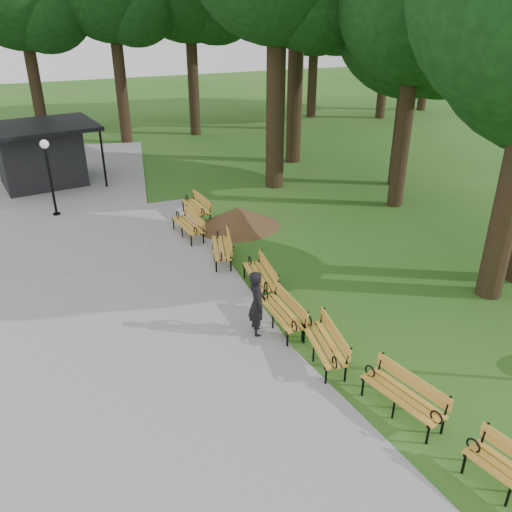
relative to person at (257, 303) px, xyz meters
name	(u,v)px	position (x,y,z in m)	size (l,w,h in m)	color
ground	(296,344)	(0.69, -0.79, -0.86)	(100.00, 100.00, 0.00)	#285919
path	(108,315)	(-3.31, 2.21, -0.83)	(12.00, 38.00, 0.06)	gray
person	(257,303)	(0.00, 0.00, 0.00)	(0.63, 0.41, 1.72)	black
kiosk	(40,155)	(-4.27, 14.43, 0.48)	(4.29, 3.73, 2.69)	black
lamp_post	(47,162)	(-4.04, 10.23, 1.26)	(0.32, 0.32, 2.93)	black
dirt_mound	(238,217)	(1.95, 6.48, -0.47)	(2.65, 2.65, 0.78)	#47301C
bench_1	(402,396)	(1.55, -3.69, -0.42)	(1.90, 0.64, 0.88)	gold
bench_2	(323,344)	(0.97, -1.57, -0.42)	(1.90, 0.64, 0.88)	gold
bench_3	(281,313)	(0.65, 0.01, -0.42)	(1.90, 0.64, 0.88)	gold
bench_4	(259,276)	(0.89, 1.97, -0.42)	(1.90, 0.64, 0.88)	gold
bench_5	(221,248)	(0.51, 4.15, -0.42)	(1.90, 0.64, 0.88)	gold
bench_6	(188,225)	(0.05, 6.34, -0.42)	(1.90, 0.64, 0.88)	gold
bench_7	(196,207)	(0.82, 7.92, -0.42)	(1.90, 0.64, 0.88)	gold
lawn_tree_1	(419,2)	(8.62, 6.25, 6.52)	(5.59, 5.59, 10.22)	black
lawn_tree_5	(414,18)	(10.21, 8.49, 5.93)	(6.17, 6.17, 9.91)	black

